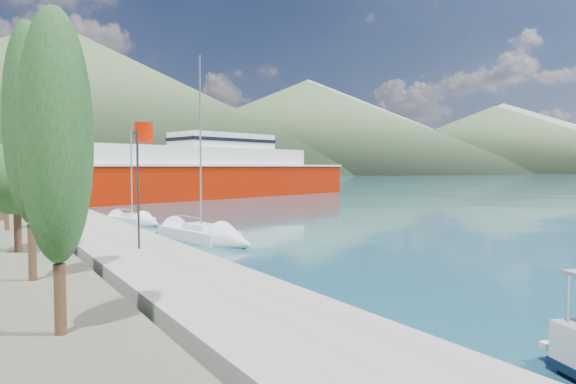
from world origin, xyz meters
TOP-DOWN VIEW (x-y plane):
  - ground at (0.00, 120.00)m, footprint 1400.00×1400.00m
  - quay at (-9.00, 26.00)m, footprint 5.00×88.00m
  - hills_far at (138.59, 618.73)m, footprint 1480.00×900.00m
  - hills_near at (98.04, 372.50)m, footprint 1010.00×520.00m
  - tree_row at (-14.28, 31.77)m, footprint 3.67×63.68m
  - lamp_posts at (-9.00, 14.19)m, footprint 0.15×46.33m
  - sailboat_near at (-2.72, 18.49)m, footprint 4.07×9.69m
  - sailboat_mid at (-4.05, 31.23)m, footprint 4.03×6.75m
  - ferry at (13.80, 63.22)m, footprint 62.89×26.13m

SIDE VIEW (x-z plane):
  - ground at x=0.00m, z-range 0.00..0.00m
  - sailboat_mid at x=-4.05m, z-range -4.45..5.00m
  - sailboat_near at x=-2.72m, z-range -6.45..7.09m
  - quay at x=-9.00m, z-range 0.00..0.80m
  - ferry at x=13.80m, z-range -2.39..9.83m
  - lamp_posts at x=-9.00m, z-range 1.05..7.11m
  - tree_row at x=-14.28m, z-range 0.18..11.13m
  - hills_near at x=98.04m, z-range -8.32..106.68m
  - hills_far at x=138.59m, z-range -12.61..167.39m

